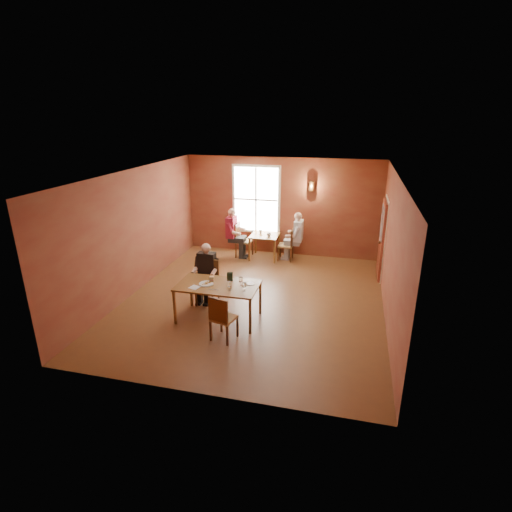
% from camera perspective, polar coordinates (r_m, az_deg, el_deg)
% --- Properties ---
extents(ground, '(6.00, 7.00, 0.01)m').
position_cam_1_polar(ground, '(9.65, -0.29, -6.27)').
color(ground, brown).
rests_on(ground, ground).
extents(wall_back, '(6.00, 0.04, 3.00)m').
position_cam_1_polar(wall_back, '(12.39, 3.69, 7.01)').
color(wall_back, brown).
rests_on(wall_back, ground).
extents(wall_front, '(6.00, 0.04, 3.00)m').
position_cam_1_polar(wall_front, '(6.00, -8.57, -7.63)').
color(wall_front, brown).
rests_on(wall_front, ground).
extents(wall_left, '(0.04, 7.00, 3.00)m').
position_cam_1_polar(wall_left, '(10.21, -16.88, 3.38)').
color(wall_left, brown).
rests_on(wall_left, ground).
extents(wall_right, '(0.04, 7.00, 3.00)m').
position_cam_1_polar(wall_right, '(8.88, 18.83, 0.73)').
color(wall_right, brown).
rests_on(wall_right, ground).
extents(ceiling, '(6.00, 7.00, 0.04)m').
position_cam_1_polar(ceiling, '(8.75, -0.32, 11.66)').
color(ceiling, white).
rests_on(ceiling, wall_back).
extents(window, '(1.36, 0.10, 1.96)m').
position_cam_1_polar(window, '(12.46, 0.01, 8.06)').
color(window, white).
rests_on(window, wall_back).
extents(door, '(0.12, 1.04, 2.10)m').
position_cam_1_polar(door, '(11.19, 17.47, 2.32)').
color(door, maroon).
rests_on(door, ground).
extents(wall_sconce, '(0.16, 0.16, 0.28)m').
position_cam_1_polar(wall_sconce, '(12.03, 7.95, 9.87)').
color(wall_sconce, brown).
rests_on(wall_sconce, wall_back).
extents(main_table, '(1.72, 0.97, 0.81)m').
position_cam_1_polar(main_table, '(8.68, -5.38, -6.54)').
color(main_table, brown).
rests_on(main_table, ground).
extents(chair_diner_main, '(0.45, 0.45, 1.03)m').
position_cam_1_polar(chair_diner_main, '(9.34, -7.01, -3.86)').
color(chair_diner_main, '#4B2B10').
rests_on(chair_diner_main, ground).
extents(diner_main, '(0.54, 0.54, 1.34)m').
position_cam_1_polar(diner_main, '(9.25, -7.12, -3.04)').
color(diner_main, '#41261C').
rests_on(diner_main, ground).
extents(chair_empty, '(0.51, 0.51, 0.96)m').
position_cam_1_polar(chair_empty, '(7.90, -4.62, -8.69)').
color(chair_empty, '#502A1B').
rests_on(chair_empty, ground).
extents(plate_food, '(0.37, 0.37, 0.04)m').
position_cam_1_polar(plate_food, '(8.55, -7.13, -3.90)').
color(plate_food, white).
rests_on(plate_food, main_table).
extents(sandwich, '(0.11, 0.11, 0.11)m').
position_cam_1_polar(sandwich, '(8.62, -6.33, -3.39)').
color(sandwich, tan).
rests_on(sandwich, main_table).
extents(goblet_a, '(0.09, 0.09, 0.21)m').
position_cam_1_polar(goblet_a, '(8.39, -2.18, -3.61)').
color(goblet_a, silver).
rests_on(goblet_a, main_table).
extents(goblet_b, '(0.10, 0.10, 0.20)m').
position_cam_1_polar(goblet_b, '(8.16, -1.67, -4.36)').
color(goblet_b, silver).
rests_on(goblet_b, main_table).
extents(goblet_c, '(0.10, 0.10, 0.21)m').
position_cam_1_polar(goblet_c, '(8.19, -3.82, -4.24)').
color(goblet_c, white).
rests_on(goblet_c, main_table).
extents(menu_stand, '(0.13, 0.09, 0.20)m').
position_cam_1_polar(menu_stand, '(8.62, -3.76, -2.98)').
color(menu_stand, black).
rests_on(menu_stand, main_table).
extents(knife, '(0.20, 0.02, 0.00)m').
position_cam_1_polar(knife, '(8.28, -6.15, -4.81)').
color(knife, silver).
rests_on(knife, main_table).
extents(napkin, '(0.24, 0.24, 0.01)m').
position_cam_1_polar(napkin, '(8.44, -8.78, -4.44)').
color(napkin, silver).
rests_on(napkin, main_table).
extents(side_plate, '(0.18, 0.18, 0.01)m').
position_cam_1_polar(side_plate, '(8.50, -0.79, -3.98)').
color(side_plate, white).
rests_on(side_plate, main_table).
extents(second_table, '(0.84, 0.84, 0.74)m').
position_cam_1_polar(second_table, '(12.23, 1.25, 1.37)').
color(second_table, brown).
rests_on(second_table, ground).
extents(chair_diner_white, '(0.43, 0.43, 0.97)m').
position_cam_1_polar(chair_diner_white, '(12.07, 4.26, 1.64)').
color(chair_diner_white, '#46240D').
rests_on(chair_diner_white, ground).
extents(diner_white, '(0.57, 0.57, 1.42)m').
position_cam_1_polar(diner_white, '(12.00, 4.43, 2.66)').
color(diner_white, white).
rests_on(diner_white, ground).
extents(chair_diner_maroon, '(0.47, 0.47, 1.05)m').
position_cam_1_polar(chair_diner_maroon, '(12.33, -1.70, 2.28)').
color(chair_diner_maroon, brown).
rests_on(chair_diner_maroon, ground).
extents(diner_maroon, '(0.59, 0.59, 1.47)m').
position_cam_1_polar(diner_maroon, '(12.28, -1.84, 3.23)').
color(diner_maroon, maroon).
rests_on(diner_maroon, ground).
extents(cup_a, '(0.15, 0.15, 0.10)m').
position_cam_1_polar(cup_a, '(11.96, 1.84, 3.07)').
color(cup_a, silver).
rests_on(cup_a, second_table).
extents(cup_b, '(0.13, 0.13, 0.10)m').
position_cam_1_polar(cup_b, '(12.28, 0.66, 3.51)').
color(cup_b, white).
rests_on(cup_b, second_table).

